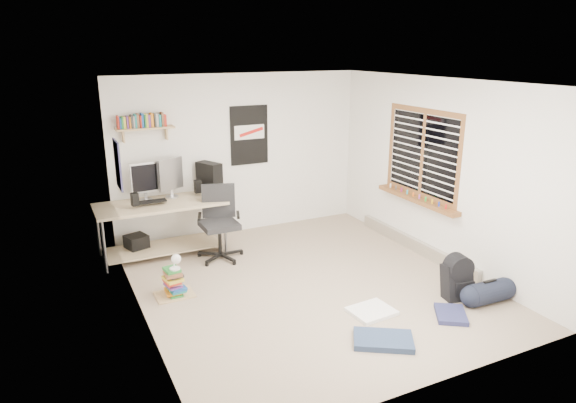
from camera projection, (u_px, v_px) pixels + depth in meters
name	position (u px, v px, depth m)	size (l,w,h in m)	color
floor	(307.00, 285.00, 6.47)	(4.00, 4.50, 0.01)	gray
ceiling	(309.00, 81.00, 5.74)	(4.00, 4.50, 0.01)	white
back_wall	(240.00, 155.00, 8.05)	(4.00, 0.01, 2.50)	silver
left_wall	(136.00, 212.00, 5.26)	(0.01, 4.50, 2.50)	silver
right_wall	(438.00, 172.00, 6.95)	(0.01, 4.50, 2.50)	silver
desk	(162.00, 230.00, 7.33)	(1.78, 0.78, 0.81)	tan
monitor_left	(145.00, 183.00, 7.24)	(0.39, 0.10, 0.43)	#B5B4B9
monitor_right	(171.00, 179.00, 7.39)	(0.42, 0.10, 0.46)	#9E9DA2
pc_tower	(209.00, 176.00, 7.64)	(0.19, 0.40, 0.42)	black
keyboard	(152.00, 201.00, 7.09)	(0.39, 0.14, 0.02)	black
speaker_left	(135.00, 199.00, 6.91)	(0.09, 0.09, 0.18)	black
speaker_right	(198.00, 187.00, 7.53)	(0.09, 0.09, 0.19)	black
office_chair	(219.00, 225.00, 7.14)	(0.68, 0.68, 1.04)	black
wall_shelf	(145.00, 128.00, 7.19)	(0.80, 0.22, 0.24)	tan
poster_back_wall	(249.00, 135.00, 8.00)	(0.62, 0.03, 0.92)	black
poster_left_wall	(118.00, 165.00, 6.23)	(0.02, 0.42, 0.60)	navy
window	(422.00, 154.00, 7.12)	(0.10, 1.50, 1.26)	brown
baseboard_heater	(415.00, 245.00, 7.52)	(0.08, 2.50, 0.18)	#B7B2A8
backpack	(457.00, 282.00, 6.09)	(0.33, 0.26, 0.44)	black
duffel_bag	(489.00, 292.00, 5.97)	(0.26, 0.26, 0.52)	black
tshirt	(372.00, 311.00, 5.77)	(0.48, 0.40, 0.04)	white
jeans_a	(383.00, 340.00, 5.18)	(0.59, 0.38, 0.06)	navy
jeans_b	(451.00, 314.00, 5.69)	(0.42, 0.32, 0.05)	#22254E
book_stack	(174.00, 284.00, 6.15)	(0.44, 0.36, 0.30)	brown
desk_lamp	(175.00, 266.00, 6.07)	(0.13, 0.21, 0.21)	silver
subwoofer	(137.00, 246.00, 7.36)	(0.28, 0.28, 0.31)	black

